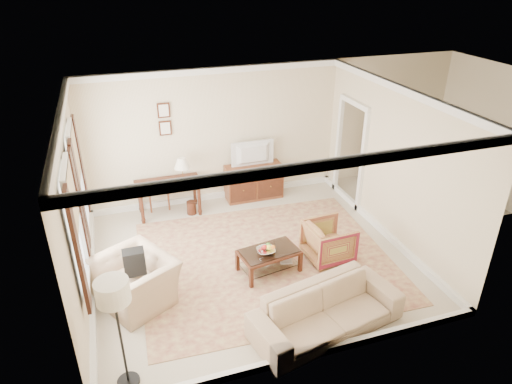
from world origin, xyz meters
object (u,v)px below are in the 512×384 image
writing_desk (168,187)px  striped_armchair (329,240)px  tv (254,147)px  sofa (327,305)px  club_armchair (135,273)px  coffee_table (269,255)px  sideboard (254,182)px

writing_desk → striped_armchair: striped_armchair is taller
tv → striped_armchair: bearing=101.2°
writing_desk → sofa: 4.40m
tv → club_armchair: tv is taller
striped_armchair → tv: bearing=7.8°
writing_desk → coffee_table: 2.87m
tv → coffee_table: tv is taller
tv → writing_desk: bearing=4.2°
club_armchair → sofa: bearing=30.4°
sideboard → sofa: size_ratio=0.56×
sideboard → tv: bearing=-90.0°
sideboard → coffee_table: size_ratio=1.16×
sideboard → coffee_table: bearing=-102.6°
writing_desk → tv: tv is taller
writing_desk → club_armchair: size_ratio=1.15×
writing_desk → sofa: bearing=-68.4°
striped_armchair → coffee_table: bearing=88.0°
club_armchair → sofa: (2.52, -1.49, -0.07)m
tv → sofa: bearing=86.2°
coffee_table → sofa: bearing=-78.3°
sofa → writing_desk: bearing=99.6°
striped_armchair → sofa: sofa is taller
club_armchair → sofa: size_ratio=0.52×
coffee_table → club_armchair: bearing=-178.5°
club_armchair → striped_armchair: bearing=62.5°
sideboard → club_armchair: size_ratio=1.08×
striped_armchair → sofa: (-0.81, -1.58, 0.04)m
striped_armchair → sideboard: bearing=7.8°
sideboard → tv: tv is taller
coffee_table → striped_armchair: striped_armchair is taller
tv → club_armchair: bearing=44.3°
sideboard → tv: size_ratio=1.39×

